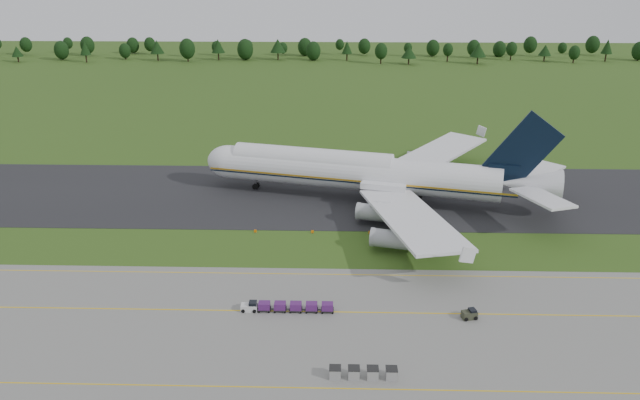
{
  "coord_description": "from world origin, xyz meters",
  "views": [
    {
      "loc": [
        3.16,
        -103.96,
        50.37
      ],
      "look_at": [
        0.32,
        2.0,
        8.92
      ],
      "focal_mm": 35.0,
      "sensor_mm": 36.0,
      "label": 1
    }
  ],
  "objects_px": {
    "aircraft": "(365,172)",
    "uld_row": "(363,373)",
    "baggage_train": "(286,307)",
    "edge_markers": "(341,232)",
    "utility_cart": "(469,315)"
  },
  "relations": [
    {
      "from": "aircraft",
      "to": "utility_cart",
      "type": "distance_m",
      "value": 51.08
    },
    {
      "from": "baggage_train",
      "to": "utility_cart",
      "type": "distance_m",
      "value": 27.49
    },
    {
      "from": "uld_row",
      "to": "baggage_train",
      "type": "bearing_deg",
      "value": 125.07
    },
    {
      "from": "utility_cart",
      "to": "edge_markers",
      "type": "xyz_separation_m",
      "value": [
        -18.94,
        30.24,
        -0.37
      ]
    },
    {
      "from": "aircraft",
      "to": "edge_markers",
      "type": "bearing_deg",
      "value": -105.79
    },
    {
      "from": "uld_row",
      "to": "edge_markers",
      "type": "distance_m",
      "value": 44.85
    },
    {
      "from": "aircraft",
      "to": "baggage_train",
      "type": "height_order",
      "value": "aircraft"
    },
    {
      "from": "aircraft",
      "to": "uld_row",
      "type": "distance_m",
      "value": 63.71
    },
    {
      "from": "aircraft",
      "to": "baggage_train",
      "type": "relative_size",
      "value": 5.61
    },
    {
      "from": "uld_row",
      "to": "aircraft",
      "type": "bearing_deg",
      "value": 87.6
    },
    {
      "from": "utility_cart",
      "to": "uld_row",
      "type": "height_order",
      "value": "uld_row"
    },
    {
      "from": "utility_cart",
      "to": "edge_markers",
      "type": "bearing_deg",
      "value": 122.06
    },
    {
      "from": "baggage_train",
      "to": "uld_row",
      "type": "xyz_separation_m",
      "value": [
        11.13,
        -15.85,
        -0.02
      ]
    },
    {
      "from": "aircraft",
      "to": "utility_cart",
      "type": "xyz_separation_m",
      "value": [
        13.67,
        -48.89,
        -5.68
      ]
    },
    {
      "from": "utility_cart",
      "to": "uld_row",
      "type": "xyz_separation_m",
      "value": [
        -16.33,
        -14.53,
        0.17
      ]
    }
  ]
}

